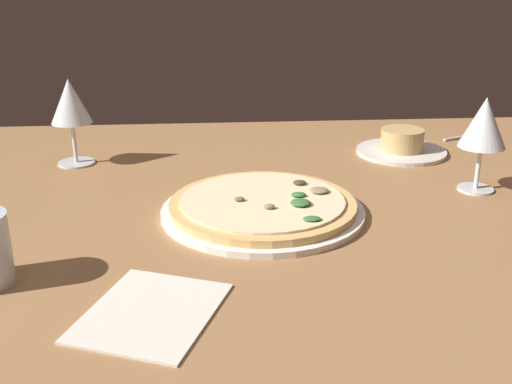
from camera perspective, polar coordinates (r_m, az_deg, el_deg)
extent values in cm
cube|color=#996B42|center=(105.39, -0.58, -2.14)|extent=(150.00, 110.00, 4.00)
cylinder|color=white|center=(100.49, 0.61, -1.76)|extent=(32.47, 32.47, 1.00)
cylinder|color=tan|center=(100.07, 0.61, -1.18)|extent=(29.83, 29.83, 1.20)
cylinder|color=beige|center=(99.78, 0.61, -0.75)|extent=(26.16, 26.16, 0.40)
ellipsoid|color=#387033|center=(92.08, 5.09, -2.42)|extent=(2.66, 1.87, 0.52)
ellipsoid|color=#4C3828|center=(106.25, 3.97, 0.87)|extent=(2.21, 1.84, 0.69)
ellipsoid|color=#387033|center=(97.47, 4.05, -0.96)|extent=(3.13, 3.05, 0.80)
ellipsoid|color=brown|center=(98.91, -1.52, -0.64)|extent=(1.64, 1.25, 0.62)
ellipsoid|color=#937556|center=(95.79, 1.22, -1.32)|extent=(1.70, 1.19, 0.78)
ellipsoid|color=#937556|center=(102.93, 5.74, 0.16)|extent=(3.09, 2.80, 0.73)
ellipsoid|color=#387033|center=(100.91, 3.87, -0.23)|extent=(2.42, 1.77, 0.65)
cylinder|color=silver|center=(135.09, 13.02, 3.59)|extent=(18.54, 18.54, 0.80)
cylinder|color=tan|center=(134.37, 13.10, 4.65)|extent=(8.80, 8.80, 4.42)
cylinder|color=silver|center=(130.15, -15.95, 2.58)|extent=(7.24, 7.24, 0.40)
cylinder|color=silver|center=(128.97, -16.13, 4.34)|extent=(0.80, 0.80, 7.96)
cone|color=silver|center=(127.02, -16.50, 7.92)|extent=(7.91, 7.91, 8.56)
cone|color=maroon|center=(127.49, -16.40, 6.95)|extent=(3.45, 3.45, 4.15)
cylinder|color=silver|center=(117.49, 19.26, 0.26)|extent=(6.27, 6.27, 0.40)
cylinder|color=silver|center=(116.25, 19.49, 2.10)|extent=(0.80, 0.80, 7.56)
cone|color=silver|center=(114.10, 19.97, 5.96)|extent=(8.03, 8.03, 8.64)
cube|color=silver|center=(75.04, -9.48, -10.68)|extent=(19.45, 21.31, 0.30)
ellipsoid|color=silver|center=(152.54, 19.09, 4.96)|extent=(4.15, 4.78, 1.00)
cylinder|color=silver|center=(149.51, 17.92, 4.73)|extent=(8.29, 4.08, 0.70)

